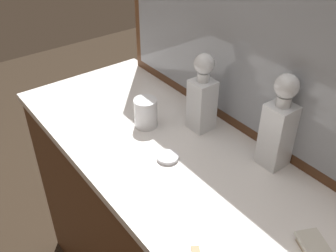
# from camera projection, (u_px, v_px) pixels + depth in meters

# --- Properties ---
(dresser) EXTENTS (1.25, 0.55, 0.89)m
(dresser) POSITION_uv_depth(u_px,v_px,m) (168.00, 237.00, 1.48)
(dresser) COLOR brown
(dresser) RESTS_ON ground_plane
(dresser_mirror) EXTENTS (1.11, 0.03, 0.76)m
(dresser_mirror) POSITION_uv_depth(u_px,v_px,m) (237.00, 14.00, 1.13)
(dresser_mirror) COLOR brown
(dresser_mirror) RESTS_ON dresser
(crystal_decanter_right) EXTENTS (0.07, 0.07, 0.27)m
(crystal_decanter_right) POSITION_uv_depth(u_px,v_px,m) (202.00, 100.00, 1.25)
(crystal_decanter_right) COLOR white
(crystal_decanter_right) RESTS_ON dresser
(crystal_decanter_left) EXTENTS (0.08, 0.08, 0.30)m
(crystal_decanter_left) POSITION_uv_depth(u_px,v_px,m) (278.00, 130.00, 1.09)
(crystal_decanter_left) COLOR white
(crystal_decanter_left) RESTS_ON dresser
(crystal_tumbler_front) EXTENTS (0.08, 0.08, 0.10)m
(crystal_tumbler_front) POSITION_uv_depth(u_px,v_px,m) (146.00, 114.00, 1.29)
(crystal_tumbler_front) COLOR white
(crystal_tumbler_front) RESTS_ON dresser
(porcelain_dish) EXTENTS (0.07, 0.07, 0.01)m
(porcelain_dish) POSITION_uv_depth(u_px,v_px,m) (168.00, 157.00, 1.17)
(porcelain_dish) COLOR silver
(porcelain_dish) RESTS_ON dresser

